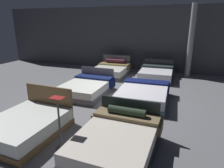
{
  "coord_description": "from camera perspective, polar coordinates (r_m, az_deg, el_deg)",
  "views": [
    {
      "loc": [
        2.3,
        -6.51,
        2.6
      ],
      "look_at": [
        -0.05,
        -0.05,
        0.49
      ],
      "focal_mm": 31.86,
      "sensor_mm": 36.0,
      "label": 1
    }
  ],
  "objects": [
    {
      "name": "ground_plane",
      "position": [
        7.38,
        0.54,
        -3.62
      ],
      "size": [
        18.0,
        18.0,
        0.02
      ],
      "primitive_type": "cube",
      "color": "slate"
    },
    {
      "name": "showroom_back_wall",
      "position": [
        11.45,
        8.59,
        12.65
      ],
      "size": [
        18.0,
        0.06,
        3.5
      ],
      "primitive_type": "cube",
      "color": "#47474C",
      "rests_on": "ground_plane"
    },
    {
      "name": "bed_0",
      "position": [
        5.33,
        -23.52,
        -10.86
      ],
      "size": [
        1.66,
        1.98,
        0.96
      ],
      "rotation": [
        0.0,
        0.0,
        -0.04
      ],
      "color": "brown",
      "rests_on": "ground_plane"
    },
    {
      "name": "bed_1",
      "position": [
        4.27,
        1.3,
        -16.12
      ],
      "size": [
        1.66,
        2.06,
        0.86
      ],
      "rotation": [
        0.0,
        0.0,
        -0.02
      ],
      "color": "black",
      "rests_on": "ground_plane"
    },
    {
      "name": "bed_2",
      "position": [
        7.66,
        -7.27,
        -1.04
      ],
      "size": [
        1.67,
        2.15,
        0.82
      ],
      "rotation": [
        0.0,
        0.0,
        -0.01
      ],
      "color": "#585359",
      "rests_on": "ground_plane"
    },
    {
      "name": "bed_3",
      "position": [
        6.96,
        8.88,
        -2.98
      ],
      "size": [
        1.76,
        2.22,
        0.52
      ],
      "rotation": [
        0.0,
        0.0,
        0.04
      ],
      "color": "#4B5A56",
      "rests_on": "ground_plane"
    },
    {
      "name": "bed_4",
      "position": [
        10.34,
        -0.22,
        3.96
      ],
      "size": [
        1.71,
        2.09,
        0.9
      ],
      "rotation": [
        0.0,
        0.0,
        0.03
      ],
      "color": "#515555",
      "rests_on": "ground_plane"
    },
    {
      "name": "bed_5",
      "position": [
        9.84,
        12.55,
        2.86
      ],
      "size": [
        1.66,
        1.98,
        0.81
      ],
      "rotation": [
        0.0,
        0.0,
        0.03
      ],
      "color": "#2E2E37",
      "rests_on": "ground_plane"
    },
    {
      "name": "price_sign",
      "position": [
        4.42,
        -14.74,
        -12.47
      ],
      "size": [
        0.28,
        0.24,
        1.18
      ],
      "color": "#3F3F44",
      "rests_on": "ground_plane"
    },
    {
      "name": "support_pillar",
      "position": [
        10.53,
        21.69,
        11.29
      ],
      "size": [
        0.26,
        0.26,
        3.5
      ],
      "primitive_type": "cylinder",
      "color": "#99999E",
      "rests_on": "ground_plane"
    }
  ]
}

